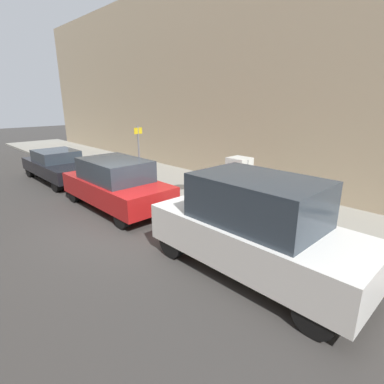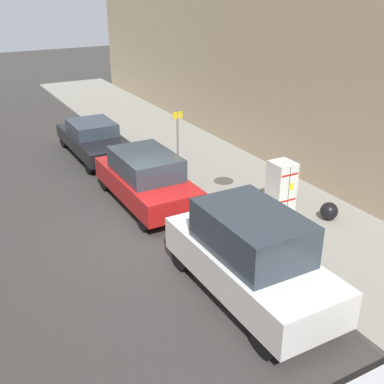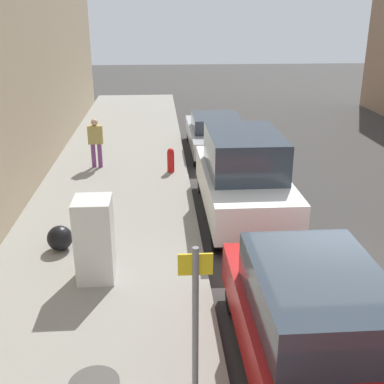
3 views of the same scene
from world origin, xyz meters
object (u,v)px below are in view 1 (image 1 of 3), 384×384
Objects in this scene: parked_suv_red at (116,183)px; trash_bag at (281,196)px; parked_van_white at (256,227)px; street_sign_post at (139,154)px; parked_sedan_dark at (59,165)px; discarded_refrigerator at (239,180)px.

trash_bag is at bearing 136.59° from parked_suv_red.
parked_van_white is (-0.00, 5.75, 0.19)m from parked_suv_red.
street_sign_post is 0.56× the size of parked_suv_red.
street_sign_post is 4.59m from parked_sedan_dark.
discarded_refrigerator is 3.00× the size of trash_bag.
parked_sedan_dark is (3.27, -8.00, -0.20)m from discarded_refrigerator.
parked_van_white is (-0.00, 10.99, 0.34)m from parked_sedan_dark.
discarded_refrigerator is at bearing -52.91° from trash_bag.
parked_suv_red is at bearing -90.00° from parked_van_white.
street_sign_post is at bearing -67.63° from discarded_refrigerator.
trash_bag is at bearing 114.45° from parked_sedan_dark.
trash_bag is at bearing -156.76° from parked_van_white.
parked_suv_red is at bearing 90.00° from parked_sedan_dark.
street_sign_post reaches higher than discarded_refrigerator.
trash_bag is 0.11× the size of parked_sedan_dark.
street_sign_post is (1.57, -3.81, 0.63)m from discarded_refrigerator.
parked_van_white is (3.27, 2.99, 0.14)m from discarded_refrigerator.
discarded_refrigerator is 4.17m from street_sign_post.
street_sign_post is 4.79× the size of trash_bag.
discarded_refrigerator is 4.44m from parked_van_white.
street_sign_post is 7.03m from parked_van_white.
parked_suv_red is (3.27, -2.76, -0.06)m from discarded_refrigerator.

